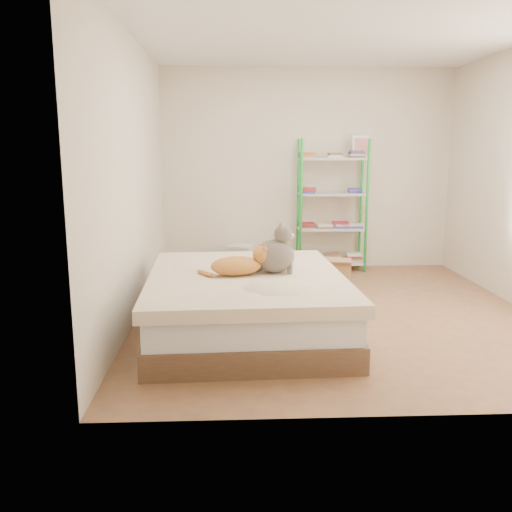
{
  "coord_description": "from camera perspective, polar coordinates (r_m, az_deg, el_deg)",
  "views": [
    {
      "loc": [
        -1.0,
        -5.06,
        1.59
      ],
      "look_at": [
        -0.78,
        -0.24,
        0.62
      ],
      "focal_mm": 38.0,
      "sensor_mm": 36.0,
      "label": 1
    }
  ],
  "objects": [
    {
      "name": "white_bin",
      "position": [
        7.06,
        -1.61,
        -0.2
      ],
      "size": [
        0.38,
        0.36,
        0.35
      ],
      "rotation": [
        0.0,
        0.0,
        -0.36
      ],
      "color": "silver",
      "rests_on": "ground"
    },
    {
      "name": "bed",
      "position": [
        4.71,
        -1.05,
        -4.99
      ],
      "size": [
        1.72,
        2.12,
        0.52
      ],
      "rotation": [
        0.0,
        0.0,
        0.04
      ],
      "color": "brown",
      "rests_on": "ground"
    },
    {
      "name": "grey_cat",
      "position": [
        4.65,
        1.96,
        0.76
      ],
      "size": [
        0.39,
        0.34,
        0.42
      ],
      "primitive_type": null,
      "rotation": [
        0.0,
        0.0,
        1.49
      ],
      "color": "#645E54",
      "rests_on": "bed"
    },
    {
      "name": "room",
      "position": [
        5.17,
        8.61,
        8.02
      ],
      "size": [
        3.81,
        4.21,
        2.61
      ],
      "color": "#A07146",
      "rests_on": "ground"
    },
    {
      "name": "shelf_unit",
      "position": [
        7.11,
        8.02,
        4.94
      ],
      "size": [
        0.92,
        0.36,
        1.74
      ],
      "color": "green",
      "rests_on": "ground"
    },
    {
      "name": "orange_cat",
      "position": [
        4.57,
        -2.11,
        -0.78
      ],
      "size": [
        0.55,
        0.35,
        0.21
      ],
      "primitive_type": null,
      "rotation": [
        0.0,
        0.0,
        0.14
      ],
      "color": "gold",
      "rests_on": "bed"
    },
    {
      "name": "cardboard_box",
      "position": [
        6.03,
        7.44,
        -2.19
      ],
      "size": [
        0.6,
        0.6,
        0.43
      ],
      "rotation": [
        0.0,
        0.0,
        -0.21
      ],
      "color": "#B47B55",
      "rests_on": "ground"
    }
  ]
}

